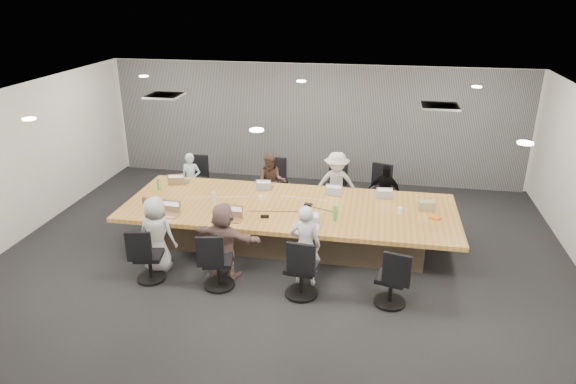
% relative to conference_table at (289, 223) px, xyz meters
% --- Properties ---
extents(floor, '(10.00, 8.00, 0.00)m').
position_rel_conference_table_xyz_m(floor, '(0.00, -0.50, -0.40)').
color(floor, black).
rests_on(floor, ground).
extents(ceiling, '(10.00, 8.00, 0.00)m').
position_rel_conference_table_xyz_m(ceiling, '(0.00, -0.50, 2.40)').
color(ceiling, white).
rests_on(ceiling, wall_back).
extents(wall_back, '(10.00, 0.00, 2.80)m').
position_rel_conference_table_xyz_m(wall_back, '(0.00, 3.50, 1.00)').
color(wall_back, beige).
rests_on(wall_back, ground).
extents(wall_front, '(10.00, 0.00, 2.80)m').
position_rel_conference_table_xyz_m(wall_front, '(0.00, -4.50, 1.00)').
color(wall_front, beige).
rests_on(wall_front, ground).
extents(wall_left, '(0.00, 8.00, 2.80)m').
position_rel_conference_table_xyz_m(wall_left, '(-5.00, -0.50, 1.00)').
color(wall_left, beige).
rests_on(wall_left, ground).
extents(curtain, '(9.80, 0.04, 2.80)m').
position_rel_conference_table_xyz_m(curtain, '(0.00, 3.42, 1.00)').
color(curtain, slate).
rests_on(curtain, ground).
extents(conference_table, '(6.00, 2.20, 0.74)m').
position_rel_conference_table_xyz_m(conference_table, '(0.00, 0.00, 0.00)').
color(conference_table, brown).
rests_on(conference_table, ground).
extents(chair_0, '(0.50, 0.50, 0.73)m').
position_rel_conference_table_xyz_m(chair_0, '(-2.38, 1.70, -0.04)').
color(chair_0, black).
rests_on(chair_0, ground).
extents(chair_1, '(0.58, 0.58, 0.82)m').
position_rel_conference_table_xyz_m(chair_1, '(-0.61, 1.70, 0.01)').
color(chair_1, black).
rests_on(chair_1, ground).
extents(chair_2, '(0.52, 0.52, 0.74)m').
position_rel_conference_table_xyz_m(chair_2, '(0.74, 1.70, -0.03)').
color(chair_2, black).
rests_on(chair_2, ground).
extents(chair_3, '(0.68, 0.68, 0.81)m').
position_rel_conference_table_xyz_m(chair_3, '(1.71, 1.70, 0.00)').
color(chair_3, black).
rests_on(chair_3, ground).
extents(chair_4, '(0.57, 0.57, 0.73)m').
position_rel_conference_table_xyz_m(chair_4, '(-1.98, -1.70, -0.04)').
color(chair_4, black).
rests_on(chair_4, ground).
extents(chair_5, '(0.62, 0.62, 0.77)m').
position_rel_conference_table_xyz_m(chair_5, '(-0.82, -1.70, -0.02)').
color(chair_5, black).
rests_on(chair_5, ground).
extents(chair_6, '(0.60, 0.60, 0.80)m').
position_rel_conference_table_xyz_m(chair_6, '(0.50, -1.70, -0.00)').
color(chair_6, black).
rests_on(chair_6, ground).
extents(chair_7, '(0.60, 0.60, 0.74)m').
position_rel_conference_table_xyz_m(chair_7, '(1.85, -1.70, -0.03)').
color(chair_7, black).
rests_on(chair_7, ground).
extents(person_0, '(0.44, 0.31, 1.16)m').
position_rel_conference_table_xyz_m(person_0, '(-2.38, 1.35, 0.18)').
color(person_0, '#9DB6CA').
rests_on(person_0, ground).
extents(laptop_0, '(0.38, 0.30, 0.02)m').
position_rel_conference_table_xyz_m(laptop_0, '(-2.38, 0.80, 0.35)').
color(laptop_0, '#8C6647').
rests_on(laptop_0, conference_table).
extents(person_1, '(0.68, 0.57, 1.27)m').
position_rel_conference_table_xyz_m(person_1, '(-0.61, 1.35, 0.23)').
color(person_1, '#432D23').
rests_on(person_1, ground).
extents(laptop_1, '(0.30, 0.22, 0.02)m').
position_rel_conference_table_xyz_m(laptop_1, '(-0.61, 0.80, 0.35)').
color(laptop_1, '#B2B2B7').
rests_on(laptop_1, conference_table).
extents(person_2, '(0.94, 0.61, 1.38)m').
position_rel_conference_table_xyz_m(person_2, '(0.74, 1.35, 0.29)').
color(person_2, '#B3B3B3').
rests_on(person_2, ground).
extents(laptop_2, '(0.33, 0.24, 0.02)m').
position_rel_conference_table_xyz_m(laptop_2, '(0.74, 0.80, 0.35)').
color(laptop_2, '#B2B2B7').
rests_on(laptop_2, conference_table).
extents(person_3, '(0.74, 0.45, 1.17)m').
position_rel_conference_table_xyz_m(person_3, '(1.71, 1.35, 0.18)').
color(person_3, black).
rests_on(person_3, ground).
extents(laptop_3, '(0.31, 0.22, 0.02)m').
position_rel_conference_table_xyz_m(laptop_3, '(1.71, 0.80, 0.35)').
color(laptop_3, '#B2B2B7').
rests_on(laptop_3, conference_table).
extents(person_4, '(0.68, 0.48, 1.30)m').
position_rel_conference_table_xyz_m(person_4, '(-1.98, -1.35, 0.25)').
color(person_4, '#ABACAB').
rests_on(person_4, ground).
extents(laptop_4, '(0.37, 0.27, 0.02)m').
position_rel_conference_table_xyz_m(laptop_4, '(-1.98, -0.80, 0.35)').
color(laptop_4, '#8C6647').
rests_on(laptop_4, conference_table).
extents(person_5, '(1.25, 0.62, 1.29)m').
position_rel_conference_table_xyz_m(person_5, '(-0.82, -1.35, 0.24)').
color(person_5, '#735350').
rests_on(person_5, ground).
extents(laptop_5, '(0.32, 0.23, 0.02)m').
position_rel_conference_table_xyz_m(laptop_5, '(-0.82, -0.80, 0.35)').
color(laptop_5, '#8C6647').
rests_on(laptop_5, conference_table).
extents(person_6, '(0.50, 0.33, 1.36)m').
position_rel_conference_table_xyz_m(person_6, '(0.50, -1.35, 0.28)').
color(person_6, '#B4B7C2').
rests_on(person_6, ground).
extents(laptop_6, '(0.38, 0.30, 0.02)m').
position_rel_conference_table_xyz_m(laptop_6, '(0.50, -0.80, 0.35)').
color(laptop_6, '#B2B2B7').
rests_on(laptop_6, conference_table).
extents(bottle_green_left, '(0.08, 0.08, 0.23)m').
position_rel_conference_table_xyz_m(bottle_green_left, '(-2.65, 0.33, 0.45)').
color(bottle_green_left, '#4A9648').
rests_on(bottle_green_left, conference_table).
extents(bottle_green_right, '(0.09, 0.09, 0.28)m').
position_rel_conference_table_xyz_m(bottle_green_right, '(0.89, -0.48, 0.48)').
color(bottle_green_right, '#4A9648').
rests_on(bottle_green_right, conference_table).
extents(bottle_clear, '(0.08, 0.08, 0.22)m').
position_rel_conference_table_xyz_m(bottle_clear, '(-1.38, -0.13, 0.45)').
color(bottle_clear, silver).
rests_on(bottle_clear, conference_table).
extents(cup_white_far, '(0.10, 0.10, 0.10)m').
position_rel_conference_table_xyz_m(cup_white_far, '(-0.56, 0.15, 0.39)').
color(cup_white_far, white).
rests_on(cup_white_far, conference_table).
extents(cup_white_near, '(0.11, 0.11, 0.11)m').
position_rel_conference_table_xyz_m(cup_white_near, '(1.98, 0.01, 0.39)').
color(cup_white_near, white).
rests_on(cup_white_near, conference_table).
extents(mug_brown, '(0.11, 0.11, 0.11)m').
position_rel_conference_table_xyz_m(mug_brown, '(-2.65, -0.34, 0.39)').
color(mug_brown, brown).
rests_on(mug_brown, conference_table).
extents(mic_left, '(0.20, 0.17, 0.03)m').
position_rel_conference_table_xyz_m(mic_left, '(-0.99, -0.27, 0.36)').
color(mic_left, black).
rests_on(mic_left, conference_table).
extents(mic_right, '(0.16, 0.12, 0.03)m').
position_rel_conference_table_xyz_m(mic_right, '(0.34, 0.09, 0.35)').
color(mic_right, black).
rests_on(mic_right, conference_table).
extents(stapler, '(0.15, 0.07, 0.06)m').
position_rel_conference_table_xyz_m(stapler, '(-0.32, -0.59, 0.37)').
color(stapler, black).
rests_on(stapler, conference_table).
extents(canvas_bag, '(0.30, 0.21, 0.15)m').
position_rel_conference_table_xyz_m(canvas_bag, '(2.45, 0.29, 0.42)').
color(canvas_bag, gray).
rests_on(canvas_bag, conference_table).
extents(snack_packet, '(0.22, 0.19, 0.04)m').
position_rel_conference_table_xyz_m(snack_packet, '(2.57, -0.09, 0.36)').
color(snack_packet, orange).
rests_on(snack_packet, conference_table).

